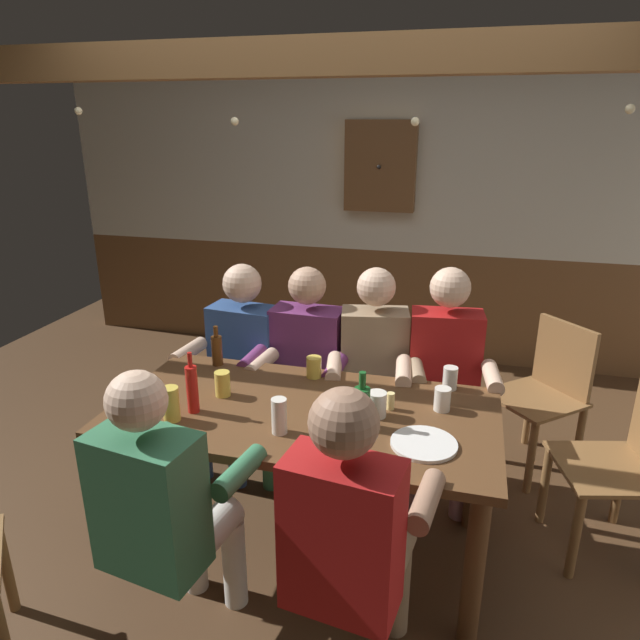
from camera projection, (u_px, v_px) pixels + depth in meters
ground_plane at (309, 536)px, 2.86m from camera, size 6.81×6.81×0.00m
back_wall_upper at (392, 166)px, 4.61m from camera, size 5.68×0.12×1.38m
back_wall_wainscot at (387, 302)px, 4.99m from camera, size 5.68×0.12×0.93m
ceiling_beam at (324, 57)px, 2.39m from camera, size 5.11×0.14×0.16m
dining_table at (304, 430)px, 2.59m from camera, size 1.72×0.87×0.75m
person_0 at (239, 356)px, 3.33m from camera, size 0.57×0.54×1.20m
person_1 at (304, 363)px, 3.24m from camera, size 0.55×0.51×1.21m
person_2 at (374, 369)px, 3.14m from camera, size 0.55×0.56×1.23m
person_3 at (445, 375)px, 3.04m from camera, size 0.54×0.52×1.26m
person_4 at (164, 503)px, 2.06m from camera, size 0.55×0.56×1.22m
person_5 at (350, 532)px, 1.90m from camera, size 0.54×0.56×1.24m
chair_empty_near_right at (626, 463)px, 2.63m from camera, size 0.53×0.53×0.88m
chair_empty_near_left at (545, 392)px, 3.32m from camera, size 0.62×0.62×0.88m
table_candle at (391, 401)px, 2.54m from camera, size 0.04×0.04×0.08m
plate_0 at (424, 444)px, 2.27m from camera, size 0.27×0.27×0.01m
bottle_0 at (192, 388)px, 2.50m from camera, size 0.05×0.05×0.28m
bottle_1 at (217, 349)px, 2.99m from camera, size 0.06×0.06×0.21m
bottle_2 at (362, 406)px, 2.38m from camera, size 0.07×0.07×0.25m
pint_glass_0 at (279, 416)px, 2.34m from camera, size 0.06×0.06×0.15m
pint_glass_1 at (442, 399)px, 2.53m from camera, size 0.07×0.07×0.11m
pint_glass_2 at (377, 404)px, 2.48m from camera, size 0.08×0.08×0.11m
pint_glass_3 at (171, 404)px, 2.44m from camera, size 0.07×0.07×0.15m
pint_glass_4 at (223, 384)px, 2.66m from camera, size 0.07×0.07×0.12m
pint_glass_5 at (135, 387)px, 2.64m from camera, size 0.06×0.06×0.11m
pint_glass_6 at (450, 378)px, 2.73m from camera, size 0.07×0.07×0.11m
pint_glass_7 at (314, 367)px, 2.86m from camera, size 0.08×0.08×0.11m
wall_dart_cabinet at (380, 166)px, 4.50m from camera, size 0.56×0.15×0.70m
string_lights at (321, 106)px, 2.41m from camera, size 4.01×0.04×0.17m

